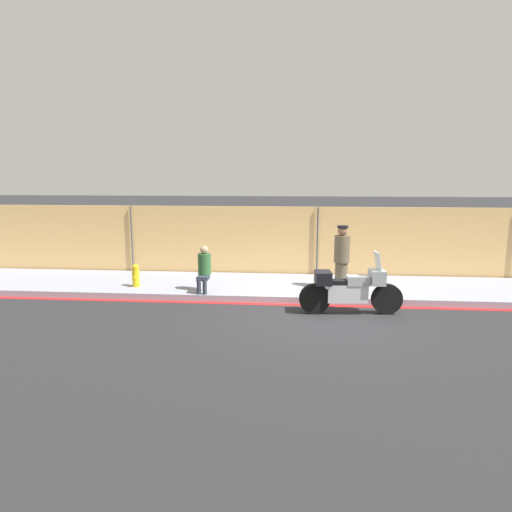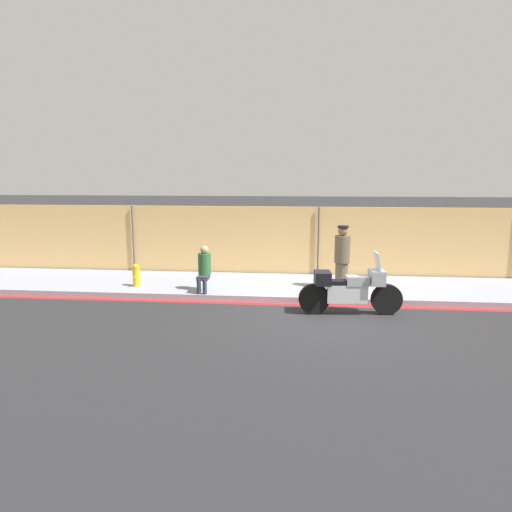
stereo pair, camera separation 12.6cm
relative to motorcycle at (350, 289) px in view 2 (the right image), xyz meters
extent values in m
plane|color=#262628|center=(-0.61, -0.14, -0.59)|extent=(120.00, 120.00, 0.00)
cube|color=#8E93A3|center=(-0.61, 2.10, -0.51)|extent=(43.31, 2.78, 0.17)
cube|color=red|center=(-0.61, 0.62, -0.59)|extent=(43.31, 0.18, 0.01)
cube|color=#E5B26B|center=(-0.61, 3.59, 0.53)|extent=(41.14, 0.08, 2.24)
cylinder|color=#4C4C51|center=(-6.44, 3.49, 0.53)|extent=(0.05, 0.05, 2.24)
cylinder|color=#4C4C51|center=(-0.61, 3.49, 0.53)|extent=(0.05, 0.05, 2.24)
cylinder|color=black|center=(0.86, 0.07, -0.23)|extent=(0.72, 0.19, 0.72)
cylinder|color=black|center=(-0.81, -0.06, -0.23)|extent=(0.72, 0.19, 0.72)
cube|color=silver|center=(-0.06, 0.00, -0.09)|extent=(0.94, 0.35, 0.42)
cube|color=#999EA3|center=(0.17, 0.01, 0.21)|extent=(0.54, 0.35, 0.22)
cube|color=black|center=(-0.16, -0.01, 0.17)|extent=(0.62, 0.32, 0.10)
cube|color=#999EA3|center=(0.61, 0.05, 0.29)|extent=(0.36, 0.50, 0.34)
cube|color=silver|center=(0.61, 0.05, 0.67)|extent=(0.14, 0.43, 0.42)
cube|color=black|center=(-0.63, -0.05, 0.27)|extent=(0.40, 0.53, 0.30)
cylinder|color=brown|center=(-0.04, 1.76, -0.06)|extent=(0.34, 0.34, 0.72)
cylinder|color=brown|center=(-0.04, 1.76, 0.66)|extent=(0.41, 0.41, 0.72)
sphere|color=brown|center=(-0.04, 1.76, 1.15)|extent=(0.26, 0.26, 0.26)
cylinder|color=black|center=(-0.04, 1.76, 1.25)|extent=(0.30, 0.30, 0.06)
cylinder|color=#2D3342|center=(-3.73, 0.81, -0.23)|extent=(0.11, 0.11, 0.39)
cylinder|color=#2D3342|center=(-3.58, 0.81, -0.23)|extent=(0.11, 0.11, 0.39)
cube|color=#2D3342|center=(-3.66, 1.01, -0.03)|extent=(0.29, 0.39, 0.10)
cylinder|color=#2D6033|center=(-3.66, 1.20, 0.29)|extent=(0.34, 0.34, 0.55)
sphere|color=tan|center=(-3.66, 1.20, 0.68)|extent=(0.21, 0.21, 0.21)
cylinder|color=gold|center=(-5.63, 1.47, -0.18)|extent=(0.20, 0.20, 0.49)
sphere|color=gold|center=(-5.63, 1.47, 0.12)|extent=(0.18, 0.18, 0.18)
cylinder|color=gold|center=(-5.63, 1.37, -0.15)|extent=(0.07, 0.08, 0.07)
camera|label=1|loc=(-1.26, -10.39, 2.60)|focal=32.00mm
camera|label=2|loc=(-1.13, -10.38, 2.60)|focal=32.00mm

